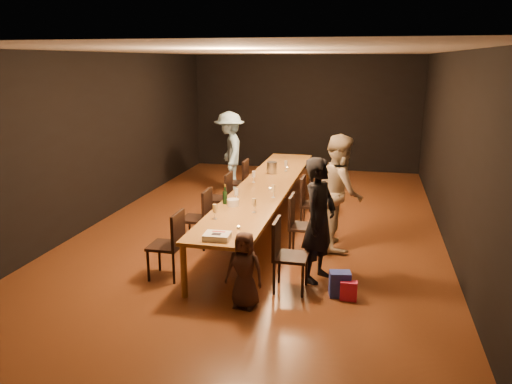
% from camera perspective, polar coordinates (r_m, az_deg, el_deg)
% --- Properties ---
extents(ground, '(10.00, 10.00, 0.00)m').
position_cam_1_polar(ground, '(8.89, 1.03, -3.91)').
color(ground, '#4B2212').
rests_on(ground, ground).
extents(room_shell, '(6.04, 10.04, 3.02)m').
position_cam_1_polar(room_shell, '(8.45, 1.09, 9.54)').
color(room_shell, black).
rests_on(room_shell, ground).
extents(table, '(0.90, 6.00, 0.75)m').
position_cam_1_polar(table, '(8.69, 1.05, 0.48)').
color(table, brown).
rests_on(table, ground).
extents(chair_right_0, '(0.42, 0.42, 0.93)m').
position_cam_1_polar(chair_right_0, '(6.37, 4.01, -7.28)').
color(chair_right_0, black).
rests_on(chair_right_0, ground).
extents(chair_right_1, '(0.42, 0.42, 0.93)m').
position_cam_1_polar(chair_right_1, '(7.48, 5.49, -3.88)').
color(chair_right_1, black).
rests_on(chair_right_1, ground).
extents(chair_right_2, '(0.42, 0.42, 0.93)m').
position_cam_1_polar(chair_right_2, '(8.62, 6.57, -1.37)').
color(chair_right_2, black).
rests_on(chair_right_2, ground).
extents(chair_right_3, '(0.42, 0.42, 0.93)m').
position_cam_1_polar(chair_right_3, '(9.77, 7.40, 0.55)').
color(chair_right_3, black).
rests_on(chair_right_3, ground).
extents(chair_left_0, '(0.42, 0.42, 0.93)m').
position_cam_1_polar(chair_left_0, '(6.82, -10.31, -5.96)').
color(chair_left_0, black).
rests_on(chair_left_0, ground).
extents(chair_left_1, '(0.42, 0.42, 0.93)m').
position_cam_1_polar(chair_left_1, '(7.87, -6.88, -2.97)').
color(chair_left_1, black).
rests_on(chair_left_1, ground).
extents(chair_left_2, '(0.42, 0.42, 0.93)m').
position_cam_1_polar(chair_left_2, '(8.96, -4.28, -0.68)').
color(chair_left_2, black).
rests_on(chair_left_2, ground).
extents(chair_left_3, '(0.42, 0.42, 0.93)m').
position_cam_1_polar(chair_left_3, '(10.07, -2.25, 1.10)').
color(chair_left_3, black).
rests_on(chair_left_3, ground).
extents(woman_birthday, '(0.59, 0.71, 1.67)m').
position_cam_1_polar(woman_birthday, '(6.58, 7.21, -3.21)').
color(woman_birthday, black).
rests_on(woman_birthday, ground).
extents(woman_tan, '(0.87, 1.01, 1.79)m').
position_cam_1_polar(woman_tan, '(7.80, 9.51, 0.03)').
color(woman_tan, '#C8B496').
rests_on(woman_tan, ground).
extents(man_blue, '(1.02, 1.30, 1.77)m').
position_cam_1_polar(man_blue, '(11.12, -3.03, 4.63)').
color(man_blue, '#8CBAD8').
rests_on(man_blue, ground).
extents(child, '(0.48, 0.34, 0.94)m').
position_cam_1_polar(child, '(5.95, -1.33, -8.88)').
color(child, '#3C2822').
rests_on(child, ground).
extents(gift_bag_red, '(0.21, 0.11, 0.24)m').
position_cam_1_polar(gift_bag_red, '(6.33, 10.54, -11.04)').
color(gift_bag_red, '#C11D45').
rests_on(gift_bag_red, ground).
extents(gift_bag_blue, '(0.29, 0.22, 0.32)m').
position_cam_1_polar(gift_bag_blue, '(6.40, 9.56, -10.33)').
color(gift_bag_blue, '#293BB2').
rests_on(gift_bag_blue, ground).
extents(birthday_cake, '(0.33, 0.27, 0.08)m').
position_cam_1_polar(birthday_cake, '(6.11, -4.46, -5.05)').
color(birthday_cake, white).
rests_on(birthday_cake, table).
extents(plate_stack, '(0.22, 0.22, 0.10)m').
position_cam_1_polar(plate_stack, '(7.45, -2.65, -1.20)').
color(plate_stack, white).
rests_on(plate_stack, table).
extents(champagne_bottle, '(0.07, 0.07, 0.30)m').
position_cam_1_polar(champagne_bottle, '(7.53, -3.57, -0.25)').
color(champagne_bottle, black).
rests_on(champagne_bottle, table).
extents(ice_bucket, '(0.21, 0.21, 0.22)m').
position_cam_1_polar(ice_bucket, '(9.59, 1.82, 2.81)').
color(ice_bucket, silver).
rests_on(ice_bucket, table).
extents(wineglass_0, '(0.06, 0.06, 0.21)m').
position_cam_1_polar(wineglass_0, '(6.84, -4.73, -2.26)').
color(wineglass_0, beige).
rests_on(wineglass_0, table).
extents(wineglass_1, '(0.06, 0.06, 0.21)m').
position_cam_1_polar(wineglass_1, '(7.10, -0.22, -1.56)').
color(wineglass_1, beige).
rests_on(wineglass_1, table).
extents(wineglass_2, '(0.06, 0.06, 0.21)m').
position_cam_1_polar(wineglass_2, '(7.66, -2.25, -0.35)').
color(wineglass_2, silver).
rests_on(wineglass_2, table).
extents(wineglass_3, '(0.06, 0.06, 0.21)m').
position_cam_1_polar(wineglass_3, '(7.88, 2.01, 0.09)').
color(wineglass_3, beige).
rests_on(wineglass_3, table).
extents(wineglass_4, '(0.06, 0.06, 0.21)m').
position_cam_1_polar(wineglass_4, '(8.85, -0.28, 1.76)').
color(wineglass_4, silver).
rests_on(wineglass_4, table).
extents(wineglass_5, '(0.06, 0.06, 0.21)m').
position_cam_1_polar(wineglass_5, '(9.77, 3.44, 2.99)').
color(wineglass_5, silver).
rests_on(wineglass_5, table).
extents(tealight_near, '(0.05, 0.05, 0.03)m').
position_cam_1_polar(tealight_near, '(6.46, -2.00, -4.07)').
color(tealight_near, '#B2B7B2').
rests_on(tealight_near, table).
extents(tealight_mid, '(0.05, 0.05, 0.03)m').
position_cam_1_polar(tealight_mid, '(8.37, 1.64, 0.36)').
color(tealight_mid, '#B2B7B2').
rests_on(tealight_mid, table).
extents(tealight_far, '(0.05, 0.05, 0.03)m').
position_cam_1_polar(tealight_far, '(9.99, 3.59, 2.74)').
color(tealight_far, '#B2B7B2').
rests_on(tealight_far, table).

